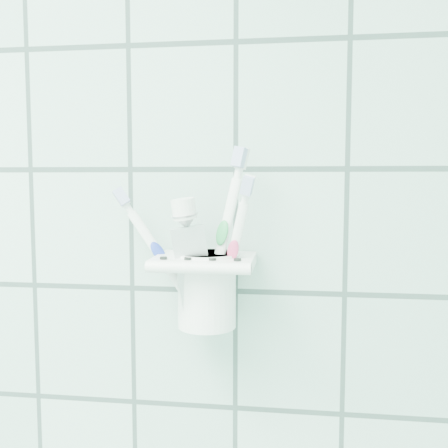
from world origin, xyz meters
name	(u,v)px	position (x,y,z in m)	size (l,w,h in m)	color
holder_bracket	(205,262)	(0.66, 1.15, 1.30)	(0.12, 0.10, 0.04)	white
cup	(207,286)	(0.66, 1.16, 1.27)	(0.08, 0.08, 0.09)	white
toothbrush_pink	(201,241)	(0.66, 1.16, 1.32)	(0.10, 0.02, 0.18)	white
toothbrush_blue	(204,233)	(0.66, 1.14, 1.33)	(0.05, 0.04, 0.21)	white
toothbrush_orange	(219,243)	(0.68, 1.16, 1.32)	(0.05, 0.05, 0.18)	white
toothpaste_tube	(201,251)	(0.66, 1.14, 1.31)	(0.06, 0.04, 0.16)	silver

